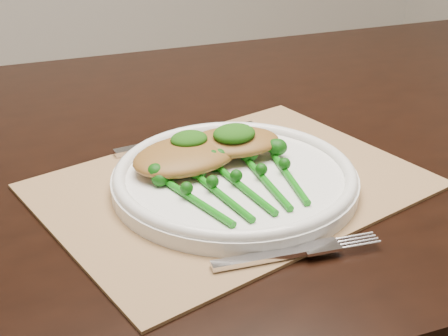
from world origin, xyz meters
name	(u,v)px	position (x,y,z in m)	size (l,w,h in m)	color
dining_table	(237,329)	(-0.12, -0.10, 0.38)	(1.67, 1.02, 0.75)	black
placemat	(233,185)	(-0.20, -0.25, 0.75)	(0.44, 0.32, 0.00)	#9B764F
dinner_plate	(235,177)	(-0.20, -0.25, 0.77)	(0.30, 0.30, 0.03)	white
knife	(174,141)	(-0.22, -0.11, 0.76)	(0.21, 0.03, 0.01)	silver
fork	(308,249)	(-0.19, -0.41, 0.76)	(0.18, 0.04, 0.01)	silver
chicken_fillet_left	(187,155)	(-0.24, -0.21, 0.79)	(0.14, 0.10, 0.03)	olive
chicken_fillet_right	(233,142)	(-0.18, -0.20, 0.79)	(0.12, 0.08, 0.02)	olive
pesto_dollop_left	(189,139)	(-0.23, -0.20, 0.80)	(0.05, 0.04, 0.02)	#113F09
pesto_dollop_right	(234,134)	(-0.18, -0.21, 0.80)	(0.05, 0.05, 0.02)	#113F09
broccolini_bundle	(245,189)	(-0.21, -0.30, 0.78)	(0.15, 0.17, 0.04)	#0E6C0E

